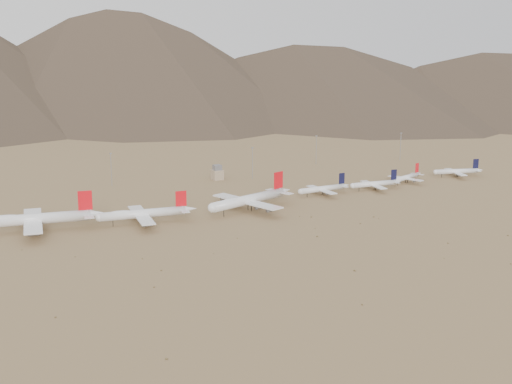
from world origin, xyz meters
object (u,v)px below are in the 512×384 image
widebody_west (36,219)px  control_tower (217,173)px  narrowbody_b (375,184)px  widebody_east (249,199)px  widebody_centre (143,213)px  narrowbody_a (324,189)px

widebody_west → control_tower: (158.46, 85.83, -2.60)m
widebody_west → narrowbody_b: 248.03m
widebody_east → narrowbody_b: bearing=-11.0°
narrowbody_b → control_tower: bearing=142.0°
narrowbody_b → widebody_centre: bearing=-170.2°
widebody_west → widebody_centre: 63.86m
widebody_centre → narrowbody_a: size_ratio=1.42×
narrowbody_b → control_tower: 126.24m
narrowbody_a → widebody_west: bearing=179.0°
widebody_centre → narrowbody_a: widebody_centre is taller
widebody_east → control_tower: widebody_east is taller
narrowbody_a → narrowbody_b: bearing=-6.3°
widebody_east → narrowbody_a: bearing=-4.2°
widebody_centre → narrowbody_a: bearing=13.5°
widebody_east → widebody_west: bearing=157.0°
widebody_east → control_tower: bearing=60.1°
widebody_west → widebody_centre: bearing=-1.3°
widebody_east → widebody_centre: bearing=161.7°
widebody_east → narrowbody_b: size_ratio=1.67×
narrowbody_b → widebody_east: bearing=-167.4°
widebody_centre → widebody_west: bearing=176.5°
widebody_centre → narrowbody_b: bearing=11.0°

